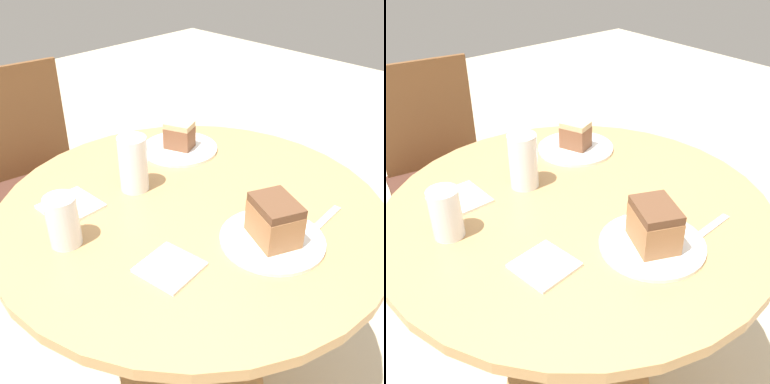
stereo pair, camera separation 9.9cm
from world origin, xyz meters
TOP-DOWN VIEW (x-y plane):
  - table at (0.00, 0.00)m, footprint 1.03×1.03m
  - chair at (-0.02, 0.90)m, footprint 0.49×0.50m
  - plate_near at (0.02, -0.24)m, footprint 0.25×0.25m
  - plate_far at (0.20, 0.25)m, footprint 0.24×0.24m
  - cake_slice_near at (0.02, -0.24)m, footprint 0.13×0.14m
  - cake_slice_far at (0.20, 0.25)m, footprint 0.09×0.10m
  - glass_lemonade at (-0.05, 0.17)m, footprint 0.08×0.08m
  - glass_water at (-0.32, 0.09)m, footprint 0.07×0.07m
  - napkin_stack at (-0.23, 0.21)m, footprint 0.14×0.14m
  - fork at (0.17, -0.29)m, footprint 0.18×0.03m
  - napkin_side at (-0.21, -0.14)m, footprint 0.13×0.13m

SIDE VIEW (x-z plane):
  - chair at x=-0.02m, z-range 0.02..0.95m
  - table at x=0.00m, z-range 0.21..0.99m
  - fork at x=0.17m, z-range 0.78..0.78m
  - napkin_stack at x=-0.23m, z-range 0.78..0.78m
  - napkin_side at x=-0.21m, z-range 0.78..0.78m
  - plate_near at x=0.02m, z-range 0.78..0.79m
  - plate_far at x=0.20m, z-range 0.78..0.79m
  - cake_slice_far at x=0.20m, z-range 0.79..0.87m
  - glass_water at x=-0.32m, z-range 0.77..0.90m
  - cake_slice_near at x=0.02m, z-range 0.79..0.89m
  - glass_lemonade at x=-0.05m, z-range 0.77..0.92m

